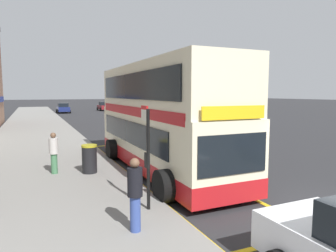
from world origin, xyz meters
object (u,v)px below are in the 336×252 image
Objects in this scene: parked_car_navy_distant at (63,108)px; pedestrian_further_back at (135,192)px; parked_car_maroon_kerbside at (104,106)px; pedestrian_waiting_near_sign at (54,152)px; double_decker_bus at (160,121)px; bus_stop_sign at (147,149)px; litter_bin at (89,159)px.

pedestrian_further_back reaches higher than parked_car_navy_distant.
parked_car_maroon_kerbside is (7.59, 4.16, 0.00)m from parked_car_navy_distant.
parked_car_maroon_kerbside is 45.75m from pedestrian_waiting_near_sign.
parked_car_maroon_kerbside is at bearing 80.66° from double_decker_bus.
double_decker_bus is 4.67m from bus_stop_sign.
parked_car_navy_distant is at bearing 90.28° from double_decker_bus.
pedestrian_further_back is at bearing 84.20° from parked_car_navy_distant.
pedestrian_waiting_near_sign is (-4.17, 0.65, -1.06)m from double_decker_bus.
pedestrian_further_back is (-10.24, -50.25, 0.25)m from parked_car_maroon_kerbside.
bus_stop_sign is at bearing -66.93° from pedestrian_waiting_near_sign.
parked_car_navy_distant is at bearing 86.18° from litter_bin.
pedestrian_waiting_near_sign is at bearing 81.84° from parked_car_navy_distant.
parked_car_navy_distant is at bearing 84.35° from pedestrian_waiting_near_sign.
parked_car_maroon_kerbside is at bearing 77.03° from litter_bin.
parked_car_maroon_kerbside is at bearing 79.03° from bus_stop_sign.
parked_car_navy_distant is 2.51× the size of pedestrian_further_back.
bus_stop_sign is at bearing -79.85° from litter_bin.
litter_bin is (-0.06, 5.55, -0.35)m from pedestrian_further_back.
double_decker_bus is at bearing -101.93° from parked_car_maroon_kerbside.
bus_stop_sign is 0.66× the size of parked_car_maroon_kerbside.
parked_car_navy_distant is 46.17m from pedestrian_further_back.
parked_car_maroon_kerbside is 2.63× the size of pedestrian_waiting_near_sign.
pedestrian_further_back is (-2.85, -5.33, -1.01)m from double_decker_bus.
bus_stop_sign is 1.65× the size of pedestrian_further_back.
double_decker_bus is at bearing 61.89° from pedestrian_further_back.
bus_stop_sign reaches higher than parked_car_navy_distant.
parked_car_maroon_kerbside is 45.86m from litter_bin.
parked_car_navy_distant is (1.92, 44.91, -0.95)m from bus_stop_sign.
parked_car_maroon_kerbside is (7.39, 44.92, -1.26)m from double_decker_bus.
pedestrian_waiting_near_sign reaches higher than parked_car_navy_distant.
pedestrian_further_back is at bearing -77.57° from pedestrian_waiting_near_sign.
double_decker_bus is 2.40× the size of parked_car_maroon_kerbside.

